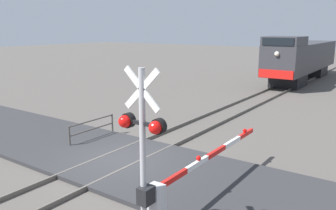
{
  "coord_description": "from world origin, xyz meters",
  "views": [
    {
      "loc": [
        8.35,
        -8.86,
        4.82
      ],
      "look_at": [
        1.13,
        1.42,
        2.03
      ],
      "focal_mm": 37.19,
      "sensor_mm": 36.0,
      "label": 1
    }
  ],
  "objects_px": {
    "crossing_signal": "(142,137)",
    "crossing_gate": "(176,188)",
    "locomotive": "(302,58)",
    "guard_railing": "(92,127)"
  },
  "relations": [
    {
      "from": "crossing_signal",
      "to": "crossing_gate",
      "type": "relative_size",
      "value": 0.63
    },
    {
      "from": "locomotive",
      "to": "crossing_gate",
      "type": "distance_m",
      "value": 26.85
    },
    {
      "from": "locomotive",
      "to": "crossing_signal",
      "type": "relative_size",
      "value": 3.79
    },
    {
      "from": "crossing_signal",
      "to": "crossing_gate",
      "type": "bearing_deg",
      "value": 86.09
    },
    {
      "from": "locomotive",
      "to": "crossing_gate",
      "type": "height_order",
      "value": "locomotive"
    },
    {
      "from": "crossing_signal",
      "to": "guard_railing",
      "type": "distance_m",
      "value": 8.03
    },
    {
      "from": "crossing_gate",
      "to": "guard_railing",
      "type": "distance_m",
      "value": 7.27
    },
    {
      "from": "guard_railing",
      "to": "crossing_gate",
      "type": "bearing_deg",
      "value": -26.26
    },
    {
      "from": "crossing_gate",
      "to": "locomotive",
      "type": "bearing_deg",
      "value": 98.24
    },
    {
      "from": "locomotive",
      "to": "guard_railing",
      "type": "distance_m",
      "value": 23.53
    }
  ]
}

